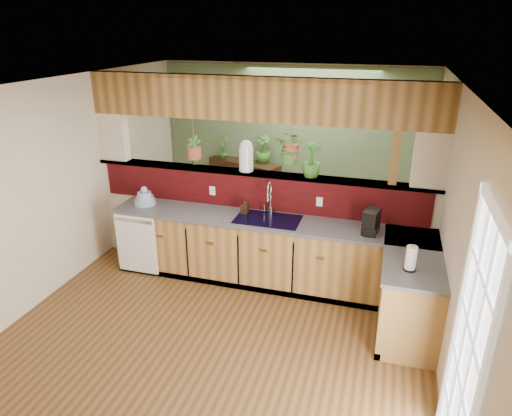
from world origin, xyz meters
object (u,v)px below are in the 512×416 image
(paper_towel, at_px, (411,259))
(dish_stack, at_px, (145,199))
(faucet, at_px, (270,197))
(soap_dispenser, at_px, (245,206))
(coffee_maker, at_px, (371,223))
(glass_jar, at_px, (246,156))
(shelving_console, at_px, (244,185))

(paper_towel, bearing_deg, dish_stack, 165.97)
(faucet, height_order, paper_towel, faucet)
(soap_dispenser, xyz_separation_m, coffee_maker, (1.60, -0.17, 0.03))
(paper_towel, bearing_deg, glass_jar, 150.02)
(faucet, height_order, soap_dispenser, faucet)
(faucet, distance_m, shelving_console, 2.44)
(soap_dispenser, height_order, coffee_maker, coffee_maker)
(coffee_maker, bearing_deg, glass_jar, 177.60)
(soap_dispenser, distance_m, coffee_maker, 1.61)
(dish_stack, bearing_deg, faucet, 4.39)
(faucet, bearing_deg, glass_jar, 150.15)
(shelving_console, bearing_deg, paper_towel, -27.93)
(shelving_console, bearing_deg, glass_jar, -50.51)
(dish_stack, relative_size, soap_dispenser, 1.44)
(faucet, bearing_deg, paper_towel, -30.00)
(dish_stack, xyz_separation_m, shelving_console, (0.69, 2.25, -0.48))
(faucet, xyz_separation_m, paper_towel, (1.71, -0.99, -0.11))
(paper_towel, xyz_separation_m, glass_jar, (-2.09, 1.21, 0.57))
(paper_towel, relative_size, glass_jar, 0.67)
(coffee_maker, relative_size, paper_towel, 1.05)
(coffee_maker, height_order, paper_towel, coffee_maker)
(paper_towel, distance_m, glass_jar, 2.48)
(soap_dispenser, relative_size, glass_jar, 0.49)
(glass_jar, bearing_deg, shelving_console, 108.84)
(dish_stack, xyz_separation_m, soap_dispenser, (1.40, 0.08, 0.02))
(glass_jar, bearing_deg, faucet, -29.85)
(coffee_maker, xyz_separation_m, paper_towel, (0.43, -0.77, -0.01))
(faucet, height_order, dish_stack, faucet)
(soap_dispenser, relative_size, paper_towel, 0.73)
(soap_dispenser, distance_m, glass_jar, 0.66)
(shelving_console, bearing_deg, coffee_maker, -24.70)
(dish_stack, relative_size, shelving_console, 0.22)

